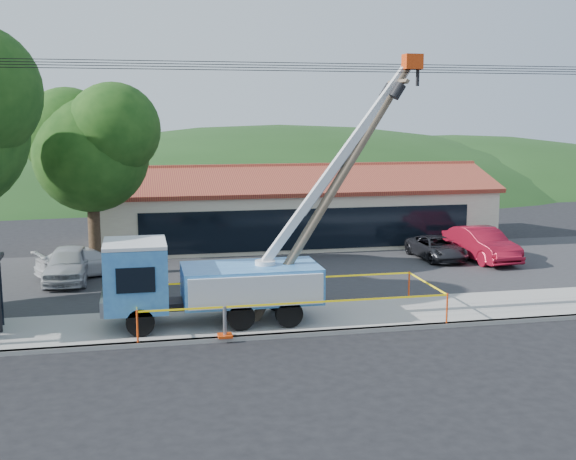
% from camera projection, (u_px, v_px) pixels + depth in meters
% --- Properties ---
extents(ground, '(120.00, 120.00, 0.00)m').
position_uv_depth(ground, '(305.00, 357.00, 22.57)').
color(ground, black).
rests_on(ground, ground).
extents(curb, '(60.00, 0.25, 0.15)m').
position_uv_depth(curb, '(291.00, 335.00, 24.59)').
color(curb, gray).
rests_on(curb, ground).
extents(sidewalk, '(60.00, 4.00, 0.15)m').
position_uv_depth(sidewalk, '(281.00, 319.00, 26.42)').
color(sidewalk, gray).
rests_on(sidewalk, ground).
extents(parking_lot, '(60.00, 12.00, 0.10)m').
position_uv_depth(parking_lot, '(248.00, 273.00, 34.16)').
color(parking_lot, '#28282B').
rests_on(parking_lot, ground).
extents(strip_mall, '(22.50, 8.53, 4.67)m').
position_uv_depth(strip_mall, '(294.00, 211.00, 42.39)').
color(strip_mall, beige).
rests_on(strip_mall, ground).
extents(tree_lot, '(6.30, 5.60, 8.94)m').
position_uv_depth(tree_lot, '(91.00, 143.00, 32.72)').
color(tree_lot, '#332316').
rests_on(tree_lot, ground).
extents(hill_west, '(78.40, 56.00, 28.00)m').
position_uv_depth(hill_west, '(36.00, 189.00, 72.67)').
color(hill_west, '#193714').
rests_on(hill_west, ground).
extents(hill_center, '(89.60, 64.00, 32.00)m').
position_uv_depth(hill_center, '(279.00, 185.00, 77.74)').
color(hill_center, '#193714').
rests_on(hill_center, ground).
extents(hill_east, '(72.80, 52.00, 26.00)m').
position_uv_depth(hill_east, '(452.00, 181.00, 81.80)').
color(hill_east, '#193714').
rests_on(hill_east, ground).
extents(utility_truck, '(11.38, 4.08, 9.46)m').
position_uv_depth(utility_truck, '(207.00, 278.00, 25.49)').
color(utility_truck, black).
rests_on(utility_truck, ground).
extents(leaning_pole, '(6.00, 1.91, 9.38)m').
position_uv_depth(leaning_pole, '(340.00, 179.00, 25.91)').
color(leaning_pole, brown).
rests_on(leaning_pole, ground).
extents(caution_tape, '(10.85, 3.73, 1.08)m').
position_uv_depth(caution_tape, '(288.00, 297.00, 26.25)').
color(caution_tape, red).
rests_on(caution_tape, ground).
extents(car_silver, '(2.09, 4.73, 1.58)m').
position_uv_depth(car_silver, '(69.00, 283.00, 32.36)').
color(car_silver, '#B4B7BC').
rests_on(car_silver, ground).
extents(car_red, '(2.24, 5.25, 1.68)m').
position_uv_depth(car_red, '(480.00, 262.00, 37.02)').
color(car_red, maroon).
rests_on(car_red, ground).
extents(car_white, '(4.98, 3.51, 1.34)m').
position_uv_depth(car_white, '(87.00, 278.00, 33.47)').
color(car_white, silver).
rests_on(car_white, ground).
extents(car_dark, '(2.19, 4.34, 1.18)m').
position_uv_depth(car_dark, '(436.00, 261.00, 37.31)').
color(car_dark, black).
rests_on(car_dark, ground).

